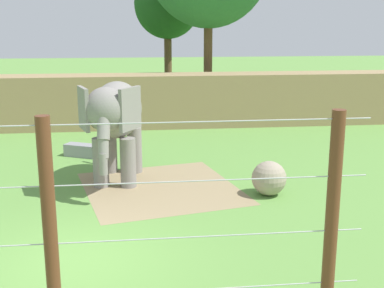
% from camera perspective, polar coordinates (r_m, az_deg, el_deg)
% --- Properties ---
extents(ground_plane, '(120.00, 120.00, 0.00)m').
position_cam_1_polar(ground_plane, '(10.92, -12.53, -12.63)').
color(ground_plane, '#609342').
extents(dirt_patch, '(5.15, 5.34, 0.01)m').
position_cam_1_polar(dirt_patch, '(15.04, -3.51, -4.91)').
color(dirt_patch, '#937F5B').
rests_on(dirt_patch, ground).
extents(embankment_wall, '(36.00, 1.80, 2.40)m').
position_cam_1_polar(embankment_wall, '(23.65, -9.47, 4.72)').
color(embankment_wall, '#997F56').
rests_on(embankment_wall, ground).
extents(elephant, '(1.94, 4.14, 3.08)m').
position_cam_1_polar(elephant, '(15.24, -8.56, 3.11)').
color(elephant, gray).
rests_on(elephant, ground).
extents(enrichment_ball, '(0.97, 0.97, 0.97)m').
position_cam_1_polar(enrichment_ball, '(14.45, 8.59, -3.80)').
color(enrichment_ball, gray).
rests_on(enrichment_ball, ground).
extents(cable_fence, '(9.52, 0.21, 3.47)m').
position_cam_1_polar(cable_fence, '(7.94, -15.16, -9.27)').
color(cable_fence, brown).
rests_on(cable_fence, ground).
extents(feed_trough, '(1.48, 1.07, 0.44)m').
position_cam_1_polar(feed_trough, '(18.82, -11.97, -0.71)').
color(feed_trough, gray).
rests_on(feed_trough, ground).
extents(tree_far_left, '(3.81, 3.81, 7.74)m').
position_cam_1_polar(tree_far_left, '(30.39, -2.76, 15.30)').
color(tree_far_left, brown).
rests_on(tree_far_left, ground).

